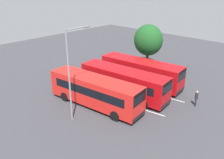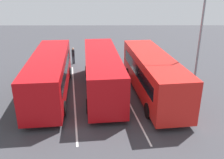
% 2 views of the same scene
% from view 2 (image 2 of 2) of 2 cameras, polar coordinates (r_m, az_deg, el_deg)
% --- Properties ---
extents(ground_plane, '(67.45, 67.45, 0.00)m').
position_cam_2_polar(ground_plane, '(19.54, -2.96, -3.47)').
color(ground_plane, '#38383D').
extents(bus_far_left, '(11.08, 3.84, 3.18)m').
position_cam_2_polar(bus_far_left, '(19.12, 9.39, 1.39)').
color(bus_far_left, red).
rests_on(bus_far_left, ground).
extents(bus_center_left, '(11.06, 3.66, 3.18)m').
position_cam_2_polar(bus_center_left, '(19.43, -2.32, 2.00)').
color(bus_center_left, '#B70C11').
rests_on(bus_center_left, ground).
extents(bus_center_right, '(11.06, 3.66, 3.18)m').
position_cam_2_polar(bus_center_right, '(19.49, -14.29, 1.39)').
color(bus_center_right, '#B70C11').
rests_on(bus_center_right, ground).
extents(pedestrian, '(0.45, 0.45, 1.80)m').
position_cam_2_polar(pedestrian, '(26.90, -9.04, 5.83)').
color(pedestrian, '#232833').
rests_on(pedestrian, ground).
extents(street_lamp, '(0.30, 2.82, 8.78)m').
position_cam_2_polar(street_lamp, '(19.36, 19.34, 10.80)').
color(street_lamp, gray).
rests_on(street_lamp, ground).
extents(lane_stripe_outer_left, '(13.42, 2.34, 0.01)m').
position_cam_2_polar(lane_stripe_outer_left, '(19.55, 2.97, -3.45)').
color(lane_stripe_outer_left, silver).
rests_on(lane_stripe_outer_left, ground).
extents(lane_stripe_inner_left, '(13.42, 2.34, 0.01)m').
position_cam_2_polar(lane_stripe_inner_left, '(19.74, -8.84, -3.44)').
color(lane_stripe_inner_left, silver).
rests_on(lane_stripe_inner_left, ground).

